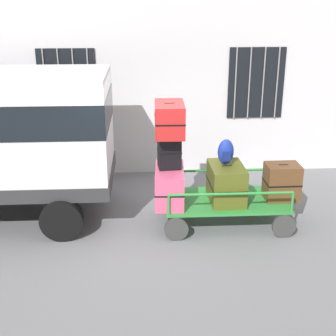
# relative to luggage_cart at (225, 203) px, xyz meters

# --- Properties ---
(ground_plane) EXTENTS (40.00, 40.00, 0.00)m
(ground_plane) POSITION_rel_luggage_cart_xyz_m (-1.16, 0.02, -0.37)
(ground_plane) COLOR slate
(building_wall) EXTENTS (12.00, 0.38, 5.00)m
(building_wall) POSITION_rel_luggage_cart_xyz_m (-1.16, 2.69, 2.13)
(building_wall) COLOR silver
(building_wall) RESTS_ON ground
(luggage_cart) EXTENTS (2.18, 1.24, 0.45)m
(luggage_cart) POSITION_rel_luggage_cart_xyz_m (0.00, 0.00, 0.00)
(luggage_cart) COLOR #2D8438
(luggage_cart) RESTS_ON ground
(cart_railing) EXTENTS (2.07, 1.10, 0.36)m
(cart_railing) POSITION_rel_luggage_cart_xyz_m (-0.00, 0.00, 0.37)
(cart_railing) COLOR #2D8438
(cart_railing) RESTS_ON luggage_cart
(suitcase_left_bottom) EXTENTS (0.54, 0.99, 0.61)m
(suitcase_left_bottom) POSITION_rel_luggage_cart_xyz_m (-0.97, -0.03, 0.38)
(suitcase_left_bottom) COLOR #CC4C72
(suitcase_left_bottom) RESTS_ON luggage_cart
(suitcase_left_middle) EXTENTS (0.40, 0.35, 0.58)m
(suitcase_left_middle) POSITION_rel_luggage_cart_xyz_m (-0.97, 0.02, 0.97)
(suitcase_left_middle) COLOR black
(suitcase_left_middle) RESTS_ON suitcase_left_bottom
(suitcase_left_top) EXTENTS (0.49, 0.81, 0.53)m
(suitcase_left_top) POSITION_rel_luggage_cart_xyz_m (-0.97, -0.01, 1.53)
(suitcase_left_top) COLOR #B21E1E
(suitcase_left_top) RESTS_ON suitcase_left_middle
(suitcase_midleft_bottom) EXTENTS (0.59, 0.84, 0.64)m
(suitcase_midleft_bottom) POSITION_rel_luggage_cart_xyz_m (-0.00, -0.04, 0.40)
(suitcase_midleft_bottom) COLOR #4C5119
(suitcase_midleft_bottom) RESTS_ON luggage_cart
(suitcase_center_bottom) EXTENTS (0.59, 0.46, 0.63)m
(suitcase_center_bottom) POSITION_rel_luggage_cart_xyz_m (0.97, -0.02, 0.39)
(suitcase_center_bottom) COLOR brown
(suitcase_center_bottom) RESTS_ON luggage_cart
(backpack) EXTENTS (0.27, 0.22, 0.44)m
(backpack) POSITION_rel_luggage_cart_xyz_m (-0.02, 0.01, 0.94)
(backpack) COLOR navy
(backpack) RESTS_ON suitcase_midleft_bottom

